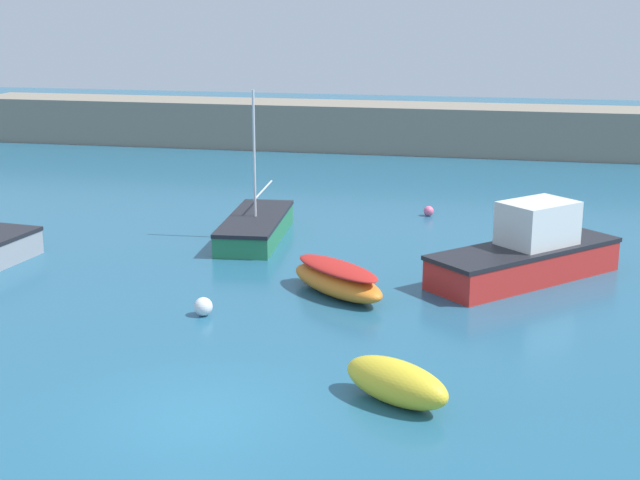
{
  "coord_description": "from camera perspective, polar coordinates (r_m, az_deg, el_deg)",
  "views": [
    {
      "loc": [
        5.33,
        -14.32,
        7.41
      ],
      "look_at": [
        0.08,
        10.49,
        0.66
      ],
      "focal_mm": 50.0,
      "sensor_mm": 36.0,
      "label": 1
    }
  ],
  "objects": [
    {
      "name": "ground_plane",
      "position": [
        17.03,
        -7.74,
        -11.41
      ],
      "size": [
        120.0,
        120.0,
        0.2
      ],
      "primitive_type": "cube",
      "color": "#235B7A"
    },
    {
      "name": "harbor_breakwater",
      "position": [
        46.6,
        5.32,
        7.17
      ],
      "size": [
        46.64,
        3.56,
        2.38
      ],
      "primitive_type": "cube",
      "color": "gray",
      "rests_on": "ground_plane"
    },
    {
      "name": "cabin_cruiser_white",
      "position": [
        25.23,
        13.17,
        -0.79
      ],
      "size": [
        5.43,
        5.56,
        2.15
      ],
      "rotation": [
        0.0,
        0.0,
        3.95
      ],
      "color": "red",
      "rests_on": "ground_plane"
    },
    {
      "name": "sailboat_short_mast",
      "position": [
        28.93,
        -4.14,
        0.83
      ],
      "size": [
        2.14,
        5.57,
        4.81
      ],
      "rotation": [
        0.0,
        0.0,
        4.8
      ],
      "color": "#287A4C",
      "rests_on": "ground_plane"
    },
    {
      "name": "rowboat_with_red_cover",
      "position": [
        23.31,
        1.12,
        -2.53
      ],
      "size": [
        3.32,
        3.11,
        0.85
      ],
      "rotation": [
        0.0,
        0.0,
        2.42
      ],
      "color": "orange",
      "rests_on": "ground_plane"
    },
    {
      "name": "fishing_dinghy_green",
      "position": [
        17.23,
        4.9,
        -9.05
      ],
      "size": [
        2.48,
        1.99,
        0.85
      ],
      "rotation": [
        0.0,
        0.0,
        2.6
      ],
      "color": "yellow",
      "rests_on": "ground_plane"
    },
    {
      "name": "mooring_buoy_pink",
      "position": [
        32.28,
        6.97,
        1.86
      ],
      "size": [
        0.36,
        0.36,
        0.36
      ],
      "primitive_type": "sphere",
      "color": "#EA668C",
      "rests_on": "ground_plane"
    },
    {
      "name": "mooring_buoy_white",
      "position": [
        22.03,
        -7.48,
        -4.24
      ],
      "size": [
        0.46,
        0.46,
        0.46
      ],
      "primitive_type": "sphere",
      "color": "white",
      "rests_on": "ground_plane"
    }
  ]
}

